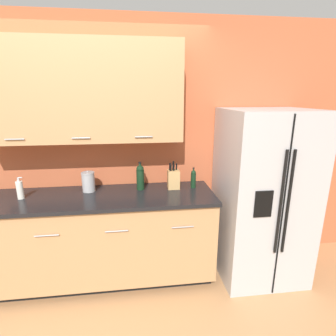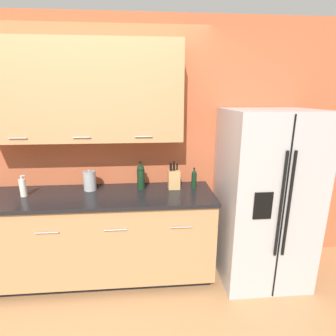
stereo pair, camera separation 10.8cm
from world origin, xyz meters
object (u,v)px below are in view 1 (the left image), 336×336
Objects in this scene: refrigerator at (262,196)px; knife_block at (173,179)px; wine_bottle at (140,177)px; soap_dispenser at (20,190)px; steel_canister at (88,182)px; oil_bottle at (193,178)px.

refrigerator is 6.08× the size of knife_block.
wine_bottle is at bearing 178.17° from knife_block.
knife_block is 1.45m from soap_dispenser.
knife_block is 1.36× the size of soap_dispenser.
knife_block is at bearing -1.53° from steel_canister.
soap_dispenser is at bearing -176.72° from oil_bottle.
soap_dispenser is 1.65m from oil_bottle.
refrigerator is at bearing -8.86° from wine_bottle.
steel_canister reaches higher than soap_dispenser.
oil_bottle is at bearing 3.28° from soap_dispenser.
soap_dispenser is 0.97× the size of oil_bottle.
steel_canister is (0.59, 0.12, 0.01)m from soap_dispenser.
wine_bottle is at bearing -1.34° from steel_canister.
refrigerator is 6.02× the size of wine_bottle.
refrigerator is at bearing -14.46° from oil_bottle.
oil_bottle is 1.06m from steel_canister.
oil_bottle is (0.54, -0.02, -0.04)m from wine_bottle.
wine_bottle is (-0.34, 0.01, 0.03)m from knife_block.
knife_block reaches higher than steel_canister.
refrigerator is at bearing -11.47° from knife_block.
wine_bottle is at bearing 171.14° from refrigerator.
soap_dispenser is at bearing -176.06° from knife_block.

